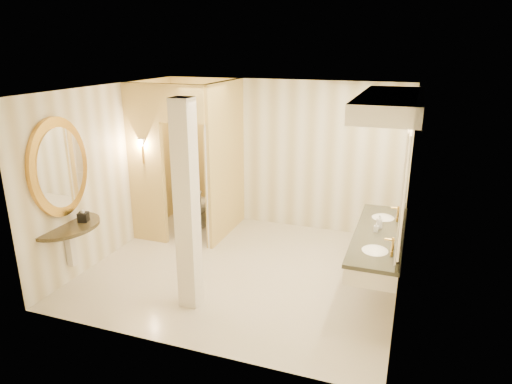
# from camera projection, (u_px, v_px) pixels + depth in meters

# --- Properties ---
(floor) EXTENTS (4.50, 4.50, 0.00)m
(floor) POSITION_uv_depth(u_px,v_px,m) (243.00, 269.00, 6.97)
(floor) COLOR beige
(floor) RESTS_ON ground
(ceiling) EXTENTS (4.50, 4.50, 0.00)m
(ceiling) POSITION_uv_depth(u_px,v_px,m) (242.00, 89.00, 6.14)
(ceiling) COLOR silver
(ceiling) RESTS_ON wall_back
(wall_back) EXTENTS (4.50, 0.02, 2.70)m
(wall_back) POSITION_uv_depth(u_px,v_px,m) (282.00, 155.00, 8.35)
(wall_back) COLOR white
(wall_back) RESTS_ON floor
(wall_front) EXTENTS (4.50, 0.02, 2.70)m
(wall_front) POSITION_uv_depth(u_px,v_px,m) (174.00, 238.00, 4.76)
(wall_front) COLOR white
(wall_front) RESTS_ON floor
(wall_left) EXTENTS (0.02, 4.00, 2.70)m
(wall_left) POSITION_uv_depth(u_px,v_px,m) (111.00, 171.00, 7.27)
(wall_left) COLOR white
(wall_left) RESTS_ON floor
(wall_right) EXTENTS (0.02, 4.00, 2.70)m
(wall_right) POSITION_uv_depth(u_px,v_px,m) (406.00, 202.00, 5.84)
(wall_right) COLOR white
(wall_right) RESTS_ON floor
(toilet_closet) EXTENTS (1.50, 1.55, 2.70)m
(toilet_closet) POSITION_uv_depth(u_px,v_px,m) (202.00, 161.00, 7.77)
(toilet_closet) COLOR #D8CA71
(toilet_closet) RESTS_ON floor
(wall_sconce) EXTENTS (0.14, 0.14, 0.42)m
(wall_sconce) POSITION_uv_depth(u_px,v_px,m) (142.00, 144.00, 7.43)
(wall_sconce) COLOR #B48A39
(wall_sconce) RESTS_ON toilet_closet
(vanity) EXTENTS (0.75, 2.38, 2.09)m
(vanity) POSITION_uv_depth(u_px,v_px,m) (387.00, 179.00, 5.87)
(vanity) COLOR silver
(vanity) RESTS_ON floor
(console_shelf) EXTENTS (1.05, 1.05, 1.98)m
(console_shelf) POSITION_uv_depth(u_px,v_px,m) (62.00, 192.00, 6.23)
(console_shelf) COLOR black
(console_shelf) RESTS_ON floor
(pillar) EXTENTS (0.25, 0.25, 2.70)m
(pillar) POSITION_uv_depth(u_px,v_px,m) (187.00, 208.00, 5.65)
(pillar) COLOR silver
(pillar) RESTS_ON floor
(tissue_box) EXTENTS (0.17, 0.17, 0.13)m
(tissue_box) POSITION_uv_depth(u_px,v_px,m) (83.00, 217.00, 6.47)
(tissue_box) COLOR black
(tissue_box) RESTS_ON console_shelf
(toilet) EXTENTS (0.54, 0.86, 0.83)m
(toilet) POSITION_uv_depth(u_px,v_px,m) (195.00, 207.00, 8.44)
(toilet) COLOR white
(toilet) RESTS_ON floor
(soap_bottle_a) EXTENTS (0.06, 0.06, 0.13)m
(soap_bottle_a) POSITION_uv_depth(u_px,v_px,m) (376.00, 227.00, 6.11)
(soap_bottle_a) COLOR beige
(soap_bottle_a) RESTS_ON vanity
(soap_bottle_b) EXTENTS (0.11, 0.11, 0.11)m
(soap_bottle_b) POSITION_uv_depth(u_px,v_px,m) (379.00, 219.00, 6.44)
(soap_bottle_b) COLOR silver
(soap_bottle_b) RESTS_ON vanity
(soap_bottle_c) EXTENTS (0.08, 0.08, 0.20)m
(soap_bottle_c) POSITION_uv_depth(u_px,v_px,m) (380.00, 222.00, 6.21)
(soap_bottle_c) COLOR #C6B28C
(soap_bottle_c) RESTS_ON vanity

